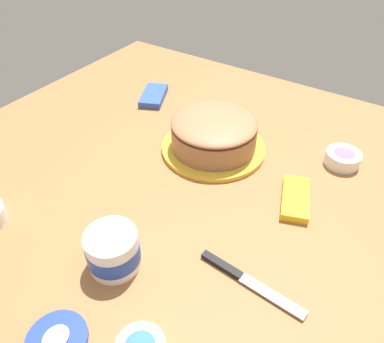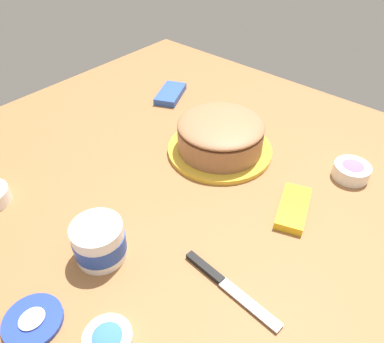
{
  "view_description": "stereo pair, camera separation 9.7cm",
  "coord_description": "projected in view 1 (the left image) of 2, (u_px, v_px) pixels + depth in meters",
  "views": [
    {
      "loc": [
        0.54,
        0.39,
        0.66
      ],
      "look_at": [
        -0.08,
        -0.01,
        0.04
      ],
      "focal_mm": 35.04,
      "sensor_mm": 36.0,
      "label": 1
    },
    {
      "loc": [
        0.48,
        0.47,
        0.66
      ],
      "look_at": [
        -0.08,
        -0.01,
        0.04
      ],
      "focal_mm": 35.04,
      "sensor_mm": 36.0,
      "label": 2
    }
  ],
  "objects": [
    {
      "name": "frosting_tub",
      "position": [
        113.0,
        250.0,
        0.76
      ],
      "size": [
        0.11,
        0.11,
        0.09
      ],
      "color": "white",
      "rests_on": "ground_plane"
    },
    {
      "name": "frosting_tub_lid",
      "position": [
        57.0,
        339.0,
        0.66
      ],
      "size": [
        0.11,
        0.11,
        0.02
      ],
      "color": "#233DAD",
      "rests_on": "ground_plane"
    },
    {
      "name": "spreading_knife",
      "position": [
        242.0,
        277.0,
        0.76
      ],
      "size": [
        0.04,
        0.24,
        0.01
      ],
      "color": "silver",
      "rests_on": "ground_plane"
    },
    {
      "name": "candy_box_lower",
      "position": [
        295.0,
        198.0,
        0.93
      ],
      "size": [
        0.16,
        0.11,
        0.02
      ],
      "primitive_type": "cube",
      "rotation": [
        0.0,
        0.0,
        0.34
      ],
      "color": "yellow",
      "rests_on": "ground_plane"
    },
    {
      "name": "candy_box_upper",
      "position": [
        154.0,
        96.0,
        1.32
      ],
      "size": [
        0.17,
        0.13,
        0.02
      ],
      "primitive_type": "cube",
      "rotation": [
        0.0,
        0.0,
        0.44
      ],
      "color": "#2D51B2",
      "rests_on": "ground_plane"
    },
    {
      "name": "sprinkle_bowl_pink",
      "position": [
        343.0,
        157.0,
        1.03
      ],
      "size": [
        0.1,
        0.1,
        0.04
      ],
      "color": "white",
      "rests_on": "ground_plane"
    },
    {
      "name": "ground_plane",
      "position": [
        179.0,
        202.0,
        0.93
      ],
      "size": [
        1.54,
        1.54,
        0.0
      ],
      "primitive_type": "plane",
      "color": "#936038"
    },
    {
      "name": "frosted_cake",
      "position": [
        214.0,
        135.0,
        1.07
      ],
      "size": [
        0.3,
        0.3,
        0.11
      ],
      "color": "gold",
      "rests_on": "ground_plane"
    }
  ]
}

